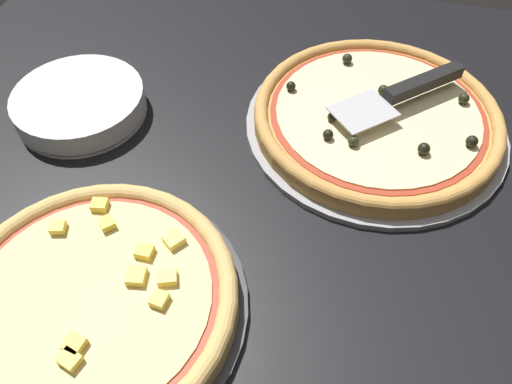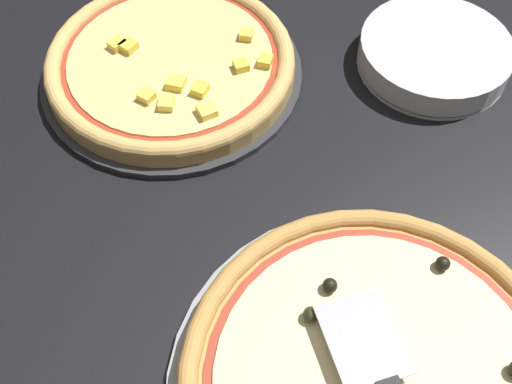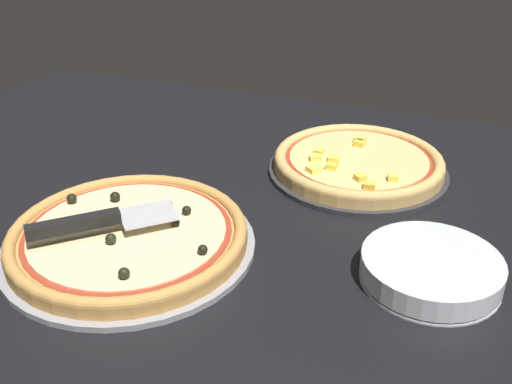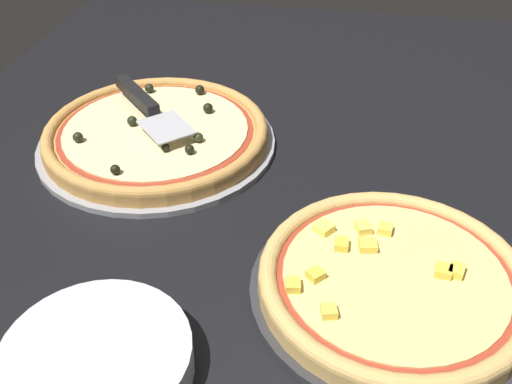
{
  "view_description": "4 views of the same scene",
  "coord_description": "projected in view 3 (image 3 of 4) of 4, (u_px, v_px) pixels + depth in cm",
  "views": [
    {
      "loc": [
        0.61,
        44.31,
        55.19
      ],
      "look_at": [
        11.53,
        2.46,
        3.0
      ],
      "focal_mm": 35.0,
      "sensor_mm": 36.0,
      "label": 1
    },
    {
      "loc": [
        -23.51,
        -15.07,
        60.11
      ],
      "look_at": [
        11.53,
        2.46,
        3.0
      ],
      "focal_mm": 42.0,
      "sensor_mm": 36.0,
      "label": 2
    },
    {
      "loc": [
        46.16,
        -86.63,
        55.0
      ],
      "look_at": [
        11.53,
        2.46,
        3.0
      ],
      "focal_mm": 42.0,
      "sensor_mm": 36.0,
      "label": 3
    },
    {
      "loc": [
        81.72,
        15.62,
        55.93
      ],
      "look_at": [
        11.53,
        2.46,
        3.0
      ],
      "focal_mm": 42.0,
      "sensor_mm": 36.0,
      "label": 4
    }
  ],
  "objects": [
    {
      "name": "ground_plane",
      "position": [
        194.0,
        210.0,
        1.13
      ],
      "size": [
        152.63,
        120.58,
        3.6
      ],
      "primitive_type": "cube",
      "color": "black"
    },
    {
      "name": "pizza_pan_front",
      "position": [
        130.0,
        245.0,
        0.98
      ],
      "size": [
        41.2,
        41.2,
        1.0
      ],
      "primitive_type": "cylinder",
      "color": "#939399",
      "rests_on": "ground_plane"
    },
    {
      "name": "pizza_front",
      "position": [
        128.0,
        234.0,
        0.97
      ],
      "size": [
        38.73,
        38.73,
        4.21
      ],
      "color": "#C68E47",
      "rests_on": "pizza_pan_front"
    },
    {
      "name": "pizza_pan_back",
      "position": [
        357.0,
        171.0,
        1.22
      ],
      "size": [
        36.27,
        36.27,
        1.0
      ],
      "primitive_type": "cylinder",
      "color": "#2D2D30",
      "rests_on": "ground_plane"
    },
    {
      "name": "pizza_back",
      "position": [
        358.0,
        161.0,
        1.21
      ],
      "size": [
        34.1,
        34.1,
        3.56
      ],
      "color": "#DBAD60",
      "rests_on": "pizza_pan_back"
    },
    {
      "name": "serving_spatula",
      "position": [
        88.0,
        222.0,
        0.94
      ],
      "size": [
        20.06,
        19.47,
        2.0
      ],
      "color": "#B7B7BC",
      "rests_on": "pizza_front"
    },
    {
      "name": "plate_stack",
      "position": [
        431.0,
        269.0,
        0.89
      ],
      "size": [
        21.0,
        21.0,
        4.2
      ],
      "color": "silver",
      "rests_on": "ground_plane"
    }
  ]
}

